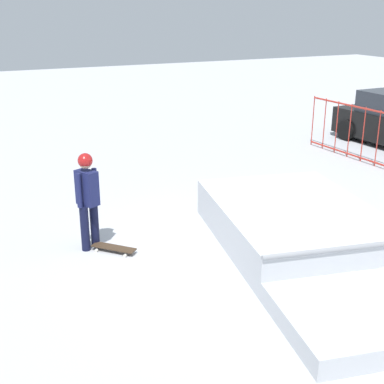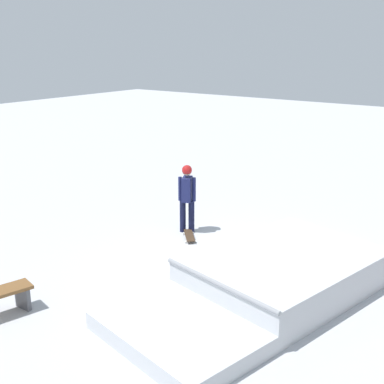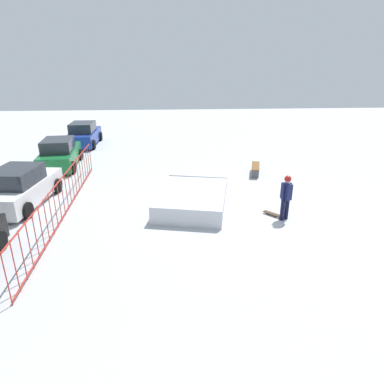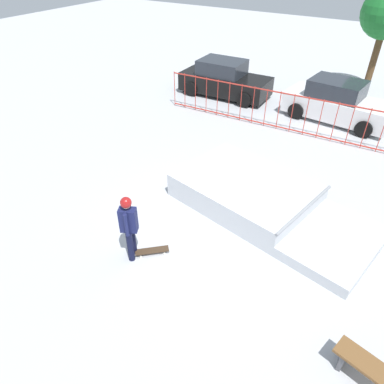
{
  "view_description": "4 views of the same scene",
  "coord_description": "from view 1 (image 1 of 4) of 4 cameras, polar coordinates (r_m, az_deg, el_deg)",
  "views": [
    {
      "loc": [
        7.19,
        -4.17,
        4.02
      ],
      "look_at": [
        -0.79,
        -0.33,
        0.9
      ],
      "focal_mm": 49.34,
      "sensor_mm": 36.0,
      "label": 1
    },
    {
      "loc": [
        8.37,
        5.07,
        4.61
      ],
      "look_at": [
        -1.39,
        -2.11,
        1.0
      ],
      "focal_mm": 47.46,
      "sensor_mm": 36.0,
      "label": 2
    },
    {
      "loc": [
        -12.38,
        2.08,
        5.53
      ],
      "look_at": [
        0.32,
        1.22,
        0.6
      ],
      "focal_mm": 31.63,
      "sensor_mm": 36.0,
      "label": 3
    },
    {
      "loc": [
        3.1,
        -6.39,
        6.18
      ],
      "look_at": [
        -0.71,
        -0.24,
        0.9
      ],
      "focal_mm": 33.08,
      "sensor_mm": 36.0,
      "label": 4
    }
  ],
  "objects": [
    {
      "name": "ground_plane",
      "position": [
        9.24,
        4.02,
        -6.45
      ],
      "size": [
        60.0,
        60.0,
        0.0
      ],
      "primitive_type": "plane",
      "color": "#B7BABF"
    },
    {
      "name": "skate_ramp",
      "position": [
        9.23,
        12.09,
        -4.71
      ],
      "size": [
        5.82,
        3.65,
        0.74
      ],
      "rotation": [
        0.0,
        0.0,
        -0.21
      ],
      "color": "silver",
      "rests_on": "ground"
    },
    {
      "name": "skater",
      "position": [
        9.14,
        -11.23,
        -0.22
      ],
      "size": [
        0.44,
        0.4,
        1.73
      ],
      "rotation": [
        0.0,
        0.0,
        0.45
      ],
      "color": "black",
      "rests_on": "ground"
    },
    {
      "name": "skateboard",
      "position": [
        9.28,
        -8.45,
        -5.98
      ],
      "size": [
        0.72,
        0.69,
        0.09
      ],
      "rotation": [
        0.0,
        0.0,
        0.74
      ],
      "color": "#3F2D1E",
      "rests_on": "ground"
    }
  ]
}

